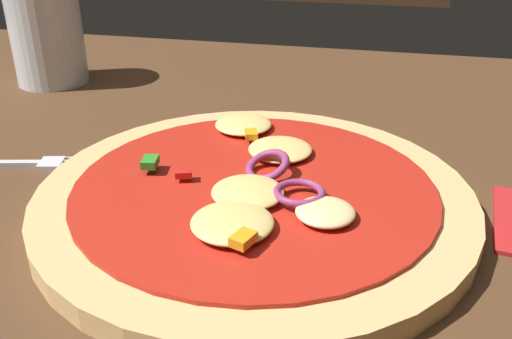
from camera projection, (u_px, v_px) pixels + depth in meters
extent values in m
cube|color=#4C301C|center=(243.00, 258.00, 0.37)|extent=(1.31, 0.96, 0.04)
cylinder|color=tan|center=(250.00, 198.00, 0.39)|extent=(0.30, 0.30, 0.02)
cylinder|color=red|center=(249.00, 186.00, 0.38)|extent=(0.25, 0.25, 0.00)
ellipsoid|color=#F4DB8E|center=(326.00, 208.00, 0.35)|extent=(0.04, 0.04, 0.01)
ellipsoid|color=#EFCC72|center=(280.00, 149.00, 0.42)|extent=(0.05, 0.05, 0.01)
ellipsoid|color=#EFCC72|center=(243.00, 124.00, 0.47)|extent=(0.05, 0.05, 0.01)
ellipsoid|color=#EFCC72|center=(246.00, 192.00, 0.36)|extent=(0.05, 0.05, 0.01)
ellipsoid|color=#EFCC72|center=(236.00, 223.00, 0.33)|extent=(0.05, 0.05, 0.01)
torus|color=#93386B|center=(299.00, 193.00, 0.36)|extent=(0.05, 0.05, 0.01)
torus|color=#93386B|center=(267.00, 166.00, 0.39)|extent=(0.05, 0.05, 0.02)
cube|color=red|center=(184.00, 173.00, 0.38)|extent=(0.01, 0.01, 0.00)
cube|color=#2D8C28|center=(150.00, 162.00, 0.40)|extent=(0.01, 0.02, 0.01)
cube|color=orange|center=(243.00, 239.00, 0.31)|extent=(0.01, 0.02, 0.01)
cube|color=orange|center=(251.00, 134.00, 0.44)|extent=(0.01, 0.02, 0.01)
cube|color=silver|center=(52.00, 164.00, 0.45)|extent=(0.02, 0.02, 0.01)
cube|color=silver|center=(80.00, 169.00, 0.44)|extent=(0.03, 0.01, 0.00)
cube|color=silver|center=(82.00, 165.00, 0.44)|extent=(0.03, 0.01, 0.00)
cube|color=silver|center=(84.00, 162.00, 0.45)|extent=(0.03, 0.01, 0.00)
cube|color=silver|center=(85.00, 159.00, 0.45)|extent=(0.03, 0.01, 0.00)
cylinder|color=silver|center=(47.00, 34.00, 0.62)|extent=(0.08, 0.08, 0.11)
cylinder|color=#C67214|center=(50.00, 53.00, 0.63)|extent=(0.07, 0.07, 0.07)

